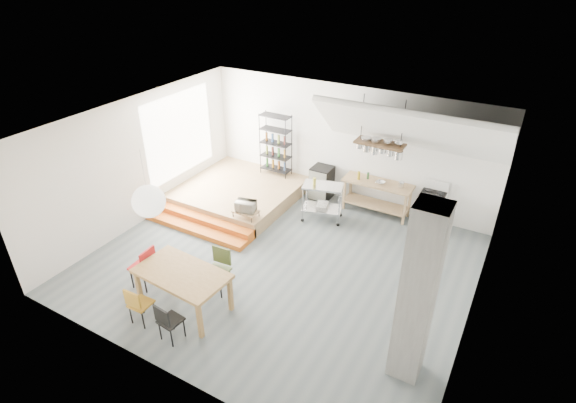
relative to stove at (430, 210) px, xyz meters
The scene contains 26 objects.
floor 4.05m from the stove, 128.38° to the right, with size 8.00×8.00×0.00m, color #576164.
wall_back 2.76m from the stove, behind, with size 8.00×0.04×3.20m, color silver.
wall_left 7.31m from the stove, 154.10° to the right, with size 0.04×7.00×3.20m, color silver.
wall_right 3.67m from the stove, 64.58° to the right, with size 0.04×7.00×3.20m, color silver.
ceiling 4.86m from the stove, 128.38° to the right, with size 8.00×7.00×0.02m, color white.
slope_ceiling 2.20m from the stove, 159.90° to the right, with size 4.40×1.80×0.15m, color white.
window_pane 6.82m from the stove, 165.66° to the right, with size 0.02×2.50×2.20m, color white.
platform 5.14m from the stove, 166.98° to the right, with size 3.00×3.00×0.40m, color #9C7A4E.
step_lower 5.90m from the stove, 148.15° to the right, with size 3.00×0.35×0.13m, color #CA5B17.
step_upper 5.72m from the stove, 151.14° to the right, with size 3.00×0.35×0.27m, color #CA5B17.
concrete_column 4.86m from the stove, 80.25° to the right, with size 0.50×0.50×3.20m, color slate.
kitchen_counter 1.41m from the stove, behind, with size 1.80×0.60×0.91m.
stove is the anchor object (origin of this frame).
pot_rack 2.04m from the stove, behind, with size 1.20×0.50×1.43m.
wire_shelving 4.58m from the stove, behind, with size 0.88×0.38×1.80m.
microwave_shelf 4.58m from the stove, 148.33° to the right, with size 0.60×0.40×0.16m.
paper_lantern 6.81m from the stove, 127.30° to the right, with size 0.60×0.60×0.60m, color white.
dining_table 6.29m from the stove, 122.73° to the right, with size 1.84×1.12×0.85m.
chair_mustard 7.16m from the stove, 122.35° to the right, with size 0.39×0.39×0.83m.
chair_black 6.82m from the stove, 116.66° to the right, with size 0.41×0.41×0.82m.
chair_olive 5.48m from the stove, 124.83° to the right, with size 0.46×0.46×0.95m.
chair_red 6.87m from the stove, 130.77° to the right, with size 0.46×0.46×0.95m.
rolling_cart 2.70m from the stove, 157.95° to the right, with size 1.11×0.81×0.99m.
mini_fridge 3.02m from the stove, behind, with size 0.55×0.55×0.93m, color black.
microwave 4.59m from the stove, 148.33° to the right, with size 0.48×0.32×0.26m, color beige.
bowl 1.40m from the stove, behind, with size 0.23×0.23×0.06m, color silver.
Camera 1 is at (4.15, -6.97, 6.18)m, focal length 28.00 mm.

